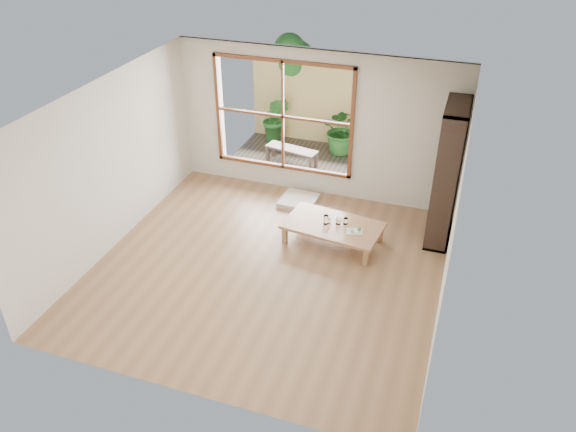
# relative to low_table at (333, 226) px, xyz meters

# --- Properties ---
(ground) EXTENTS (5.00, 5.00, 0.00)m
(ground) POSITION_rel_low_table_xyz_m (-0.73, -0.97, -0.29)
(ground) COLOR #98704C
(ground) RESTS_ON ground
(low_table) EXTENTS (1.60, 1.03, 0.33)m
(low_table) POSITION_rel_low_table_xyz_m (0.00, 0.00, 0.00)
(low_table) COLOR #A2754E
(low_table) RESTS_ON ground
(floor_cushion) EXTENTS (0.65, 0.65, 0.09)m
(floor_cushion) POSITION_rel_low_table_xyz_m (-0.88, 0.98, -0.24)
(floor_cushion) COLOR beige
(floor_cushion) RESTS_ON ground
(bookshelf) EXTENTS (0.36, 1.00, 2.23)m
(bookshelf) POSITION_rel_low_table_xyz_m (1.57, 0.73, 0.82)
(bookshelf) COLOR #2F211A
(bookshelf) RESTS_ON ground
(glass_tall) EXTENTS (0.08, 0.08, 0.15)m
(glass_tall) POSITION_rel_low_table_xyz_m (-0.11, -0.02, 0.11)
(glass_tall) COLOR silver
(glass_tall) RESTS_ON low_table
(glass_mid) EXTENTS (0.07, 0.07, 0.10)m
(glass_mid) POSITION_rel_low_table_xyz_m (0.18, 0.08, 0.09)
(glass_mid) COLOR silver
(glass_mid) RESTS_ON low_table
(glass_short) EXTENTS (0.08, 0.08, 0.10)m
(glass_short) POSITION_rel_low_table_xyz_m (0.07, 0.04, 0.09)
(glass_short) COLOR silver
(glass_short) RESTS_ON low_table
(glass_small) EXTENTS (0.06, 0.06, 0.08)m
(glass_small) POSITION_rel_low_table_xyz_m (-0.08, 0.01, 0.08)
(glass_small) COLOR silver
(glass_small) RESTS_ON low_table
(food_tray) EXTENTS (0.28, 0.23, 0.08)m
(food_tray) POSITION_rel_low_table_xyz_m (0.38, -0.10, 0.06)
(food_tray) COLOR white
(food_tray) RESTS_ON low_table
(deck) EXTENTS (2.80, 2.00, 0.05)m
(deck) POSITION_rel_low_table_xyz_m (-1.33, 2.59, -0.29)
(deck) COLOR #352E26
(deck) RESTS_ON ground
(garden_bench) EXTENTS (1.10, 0.51, 0.33)m
(garden_bench) POSITION_rel_low_table_xyz_m (-1.48, 2.37, 0.01)
(garden_bench) COLOR #2F211A
(garden_bench) RESTS_ON deck
(bamboo_fence) EXTENTS (2.80, 0.06, 1.80)m
(bamboo_fence) POSITION_rel_low_table_xyz_m (-1.33, 3.59, 0.61)
(bamboo_fence) COLOR tan
(bamboo_fence) RESTS_ON ground
(shrub_right) EXTENTS (1.07, 0.98, 1.01)m
(shrub_right) POSITION_rel_low_table_xyz_m (-0.65, 3.21, 0.24)
(shrub_right) COLOR #23551F
(shrub_right) RESTS_ON deck
(shrub_left) EXTENTS (0.60, 0.50, 1.01)m
(shrub_left) POSITION_rel_low_table_xyz_m (-2.15, 3.31, 0.24)
(shrub_left) COLOR #23551F
(shrub_left) RESTS_ON deck
(garden_tree) EXTENTS (1.04, 0.85, 2.22)m
(garden_tree) POSITION_rel_low_table_xyz_m (-2.01, 3.89, 1.34)
(garden_tree) COLOR #4C3D2D
(garden_tree) RESTS_ON ground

